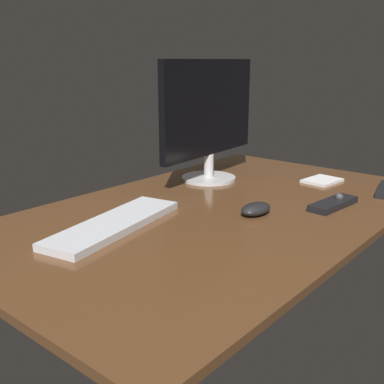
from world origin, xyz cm
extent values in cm
cube|color=brown|center=(0.00, 0.00, 1.00)|extent=(140.00, 84.00, 2.00)
cylinder|color=silver|center=(24.62, 23.44, 2.56)|extent=(19.32, 19.32, 1.13)
cylinder|color=silver|center=(24.62, 23.44, 7.27)|extent=(3.48, 3.48, 8.29)
cube|color=black|center=(24.62, 23.44, 27.66)|extent=(52.13, 6.52, 32.49)
cube|color=silver|center=(-30.20, 11.19, 2.96)|extent=(44.76, 20.69, 1.91)
ellipsoid|color=black|center=(2.08, -11.03, 3.66)|extent=(11.01, 7.19, 3.31)
cube|color=black|center=(22.71, -24.57, 2.94)|extent=(19.33, 7.77, 1.88)
sphere|color=#3F3F44|center=(26.03, -24.89, 4.29)|extent=(2.37, 2.37, 2.37)
cube|color=white|center=(48.15, -9.25, 2.47)|extent=(14.03, 11.21, 0.94)
camera|label=1|loc=(-103.80, -77.03, 43.60)|focal=43.63mm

